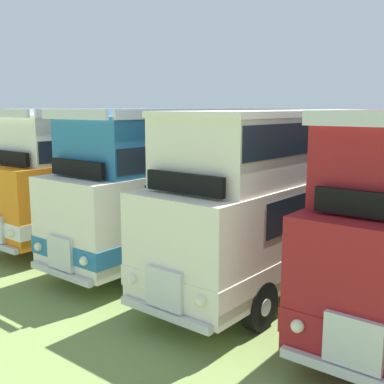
% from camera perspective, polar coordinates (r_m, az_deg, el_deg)
% --- Properties ---
extents(bus_first_in_row, '(2.72, 9.73, 4.52)m').
position_cam_1_polar(bus_first_in_row, '(17.71, -8.62, 2.76)').
color(bus_first_in_row, orange).
rests_on(bus_first_in_row, ground).
extents(bus_second_in_row, '(2.70, 10.03, 4.52)m').
position_cam_1_polar(bus_second_in_row, '(15.19, 0.05, 1.69)').
color(bus_second_in_row, silver).
rests_on(bus_second_in_row, ground).
extents(bus_third_in_row, '(2.76, 11.10, 4.49)m').
position_cam_1_polar(bus_third_in_row, '(13.63, 12.79, 0.97)').
color(bus_third_in_row, silver).
rests_on(bus_third_in_row, ground).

